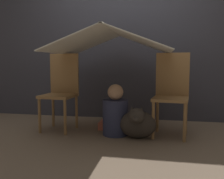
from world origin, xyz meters
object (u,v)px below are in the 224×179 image
object	(u,v)px
chair_left	(61,88)
chair_right	(171,91)
person_front	(115,114)
dog	(138,123)

from	to	relation	value
chair_left	chair_right	size ratio (longest dim) A/B	1.00
chair_left	chair_right	xyz separation A→B (m)	(1.44, -0.00, 0.00)
chair_right	person_front	distance (m)	0.74
chair_left	dog	size ratio (longest dim) A/B	2.35
dog	chair_left	bearing A→B (deg)	166.04
chair_left	dog	bearing A→B (deg)	-9.71
chair_left	chair_right	world-z (taller)	same
chair_right	person_front	world-z (taller)	chair_right
chair_right	dog	distance (m)	0.59
chair_right	person_front	xyz separation A→B (m)	(-0.67, -0.14, -0.29)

